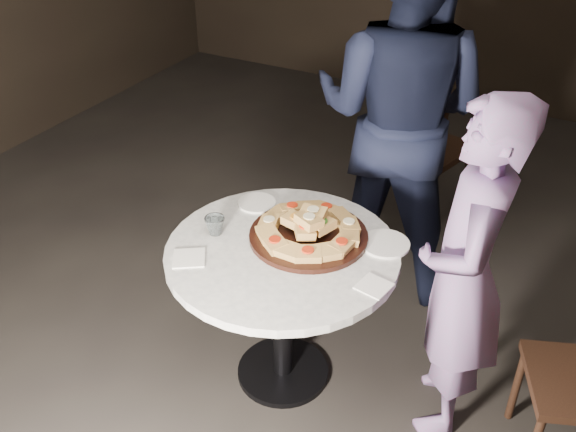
{
  "coord_description": "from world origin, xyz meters",
  "views": [
    {
      "loc": [
        0.94,
        -1.94,
        2.26
      ],
      "look_at": [
        -0.06,
        -0.03,
        0.85
      ],
      "focal_mm": 40.0,
      "sensor_mm": 36.0,
      "label": 1
    }
  ],
  "objects_px": {
    "table": "(282,275)",
    "diner_navy": "(399,114)",
    "water_glass": "(215,225)",
    "chair_far": "(419,142)",
    "focaccia_pile": "(309,227)",
    "diner_teal": "(464,276)",
    "serving_board": "(308,236)"
  },
  "relations": [
    {
      "from": "table",
      "to": "diner_navy",
      "type": "height_order",
      "value": "diner_navy"
    },
    {
      "from": "water_glass",
      "to": "chair_far",
      "type": "xyz_separation_m",
      "value": [
        0.4,
        1.56,
        -0.21
      ]
    },
    {
      "from": "water_glass",
      "to": "table",
      "type": "bearing_deg",
      "value": 6.57
    },
    {
      "from": "table",
      "to": "focaccia_pile",
      "type": "bearing_deg",
      "value": 62.5
    },
    {
      "from": "table",
      "to": "focaccia_pile",
      "type": "height_order",
      "value": "focaccia_pile"
    },
    {
      "from": "table",
      "to": "chair_far",
      "type": "relative_size",
      "value": 1.07
    },
    {
      "from": "table",
      "to": "diner_teal",
      "type": "xyz_separation_m",
      "value": [
        0.71,
        0.14,
        0.15
      ]
    },
    {
      "from": "focaccia_pile",
      "to": "chair_far",
      "type": "bearing_deg",
      "value": 88.48
    },
    {
      "from": "serving_board",
      "to": "chair_far",
      "type": "bearing_deg",
      "value": 88.43
    },
    {
      "from": "serving_board",
      "to": "chair_far",
      "type": "height_order",
      "value": "chair_far"
    },
    {
      "from": "water_glass",
      "to": "chair_far",
      "type": "relative_size",
      "value": 0.09
    },
    {
      "from": "focaccia_pile",
      "to": "chair_far",
      "type": "distance_m",
      "value": 1.43
    },
    {
      "from": "table",
      "to": "focaccia_pile",
      "type": "distance_m",
      "value": 0.23
    },
    {
      "from": "water_glass",
      "to": "diner_teal",
      "type": "height_order",
      "value": "diner_teal"
    },
    {
      "from": "water_glass",
      "to": "chair_far",
      "type": "distance_m",
      "value": 1.63
    },
    {
      "from": "diner_navy",
      "to": "diner_teal",
      "type": "relative_size",
      "value": 1.28
    },
    {
      "from": "water_glass",
      "to": "focaccia_pile",
      "type": "bearing_deg",
      "value": 22.86
    },
    {
      "from": "chair_far",
      "to": "water_glass",
      "type": "bearing_deg",
      "value": 91.82
    },
    {
      "from": "focaccia_pile",
      "to": "chair_far",
      "type": "xyz_separation_m",
      "value": [
        0.04,
        1.41,
        -0.23
      ]
    },
    {
      "from": "water_glass",
      "to": "chair_far",
      "type": "bearing_deg",
      "value": 75.64
    },
    {
      "from": "serving_board",
      "to": "diner_teal",
      "type": "relative_size",
      "value": 0.34
    },
    {
      "from": "serving_board",
      "to": "diner_teal",
      "type": "height_order",
      "value": "diner_teal"
    },
    {
      "from": "diner_teal",
      "to": "water_glass",
      "type": "bearing_deg",
      "value": -93.44
    },
    {
      "from": "table",
      "to": "diner_navy",
      "type": "bearing_deg",
      "value": 82.72
    },
    {
      "from": "diner_navy",
      "to": "focaccia_pile",
      "type": "bearing_deg",
      "value": 86.23
    },
    {
      "from": "serving_board",
      "to": "chair_far",
      "type": "xyz_separation_m",
      "value": [
        0.04,
        1.41,
        -0.18
      ]
    },
    {
      "from": "water_glass",
      "to": "diner_teal",
      "type": "xyz_separation_m",
      "value": [
        1.01,
        0.18,
        -0.02
      ]
    },
    {
      "from": "water_glass",
      "to": "diner_teal",
      "type": "bearing_deg",
      "value": 9.91
    },
    {
      "from": "table",
      "to": "diner_navy",
      "type": "xyz_separation_m",
      "value": [
        0.13,
        0.99,
        0.36
      ]
    },
    {
      "from": "table",
      "to": "diner_teal",
      "type": "bearing_deg",
      "value": 11.31
    },
    {
      "from": "chair_far",
      "to": "diner_teal",
      "type": "bearing_deg",
      "value": 129.84
    },
    {
      "from": "table",
      "to": "diner_navy",
      "type": "relative_size",
      "value": 0.54
    }
  ]
}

